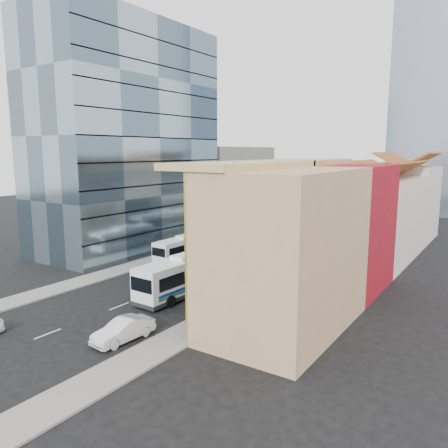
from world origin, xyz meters
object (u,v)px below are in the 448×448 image
Objects in this scene: bus_left_far at (255,232)px; bus_right at (188,273)px; sedan_right at (123,330)px; bus_left_near at (186,247)px; shophouse_tan at (288,250)px; office_tower at (127,138)px.

bus_right reaches higher than bus_left_far.
bus_left_far is 33.51m from sedan_right.
sedan_right is at bearing -80.06° from bus_left_far.
bus_left_far reaches higher than bus_left_near.
shophouse_tan is 1.17× the size of bus_right.
sedan_right is (22.50, -22.68, -14.22)m from office_tower.
shophouse_tan is 23.42m from bus_left_near.
sedan_right is at bearing -45.22° from office_tower.
bus_right is at bearing -49.45° from bus_left_near.
office_tower is 26.40m from bus_right.
sedan_right is (7.96, -32.53, -1.14)m from bus_left_far.
office_tower reaches higher than bus_left_near.
bus_right is 2.53× the size of sedan_right.
office_tower reaches higher than bus_right.
office_tower is at bearing 150.77° from bus_right.
bus_left_near is (-19.50, 12.20, -4.42)m from shophouse_tan.
shophouse_tan is 12.24m from bus_right.
office_tower reaches higher than sedan_right.
bus_left_near is at bearing -8.92° from office_tower.
sedan_right is (-8.50, -8.68, -5.22)m from shophouse_tan.
shophouse_tan is 35.19m from office_tower.
bus_right is at bearing 109.52° from sedan_right.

